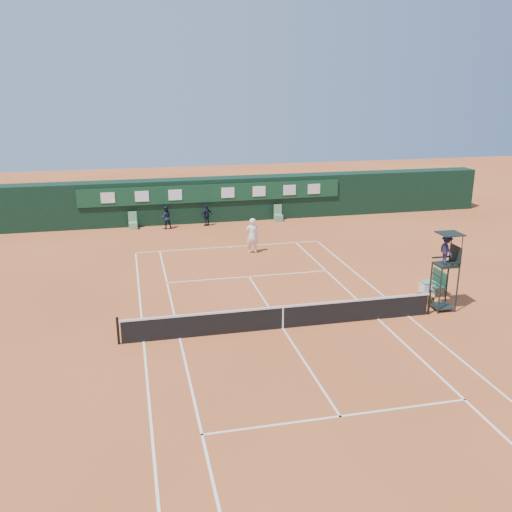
{
  "coord_description": "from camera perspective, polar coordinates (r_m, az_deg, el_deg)",
  "views": [
    {
      "loc": [
        -5.7,
        -20.17,
        9.56
      ],
      "look_at": [
        0.27,
        6.0,
        1.2
      ],
      "focal_mm": 40.0,
      "sensor_mm": 36.0,
      "label": 1
    }
  ],
  "objects": [
    {
      "name": "ground",
      "position": [
        23.04,
        2.68,
        -7.24
      ],
      "size": [
        90.0,
        90.0,
        0.0
      ],
      "primitive_type": "plane",
      "color": "#C45D2E",
      "rests_on": "ground"
    },
    {
      "name": "court_lines",
      "position": [
        23.04,
        2.68,
        -7.23
      ],
      "size": [
        11.05,
        23.85,
        0.01
      ],
      "color": "silver",
      "rests_on": "ground"
    },
    {
      "name": "tennis_net",
      "position": [
        22.83,
        2.7,
        -6.08
      ],
      "size": [
        12.9,
        0.1,
        1.1
      ],
      "color": "black",
      "rests_on": "ground"
    },
    {
      "name": "back_wall",
      "position": [
        40.14,
        -4.45,
        5.68
      ],
      "size": [
        40.0,
        1.65,
        3.0
      ],
      "color": "black",
      "rests_on": "ground"
    },
    {
      "name": "linesman_chair_left",
      "position": [
        38.78,
        -12.2,
        3.11
      ],
      "size": [
        0.55,
        0.5,
        1.15
      ],
      "color": "#63986A",
      "rests_on": "ground"
    },
    {
      "name": "linesman_chair_right",
      "position": [
        40.09,
        2.24,
        3.96
      ],
      "size": [
        0.55,
        0.5,
        1.15
      ],
      "color": "#5D8E66",
      "rests_on": "ground"
    },
    {
      "name": "umpire_chair",
      "position": [
        25.29,
        18.53,
        0.07
      ],
      "size": [
        0.96,
        0.95,
        3.42
      ],
      "color": "black",
      "rests_on": "ground"
    },
    {
      "name": "player_bench",
      "position": [
        27.72,
        17.62,
        -2.42
      ],
      "size": [
        0.55,
        1.2,
        1.1
      ],
      "color": "#173A27",
      "rests_on": "ground"
    },
    {
      "name": "tennis_bag",
      "position": [
        26.69,
        16.51,
        -4.1
      ],
      "size": [
        0.6,
        0.87,
        0.3
      ],
      "primitive_type": "cube",
      "rotation": [
        0.0,
        0.0,
        0.35
      ],
      "color": "black",
      "rests_on": "ground"
    },
    {
      "name": "cooler",
      "position": [
        27.53,
        16.74,
        -3.07
      ],
      "size": [
        0.57,
        0.57,
        0.65
      ],
      "color": "silver",
      "rests_on": "ground"
    },
    {
      "name": "tennis_ball",
      "position": [
        31.09,
        -1.23,
        -0.56
      ],
      "size": [
        0.06,
        0.06,
        0.06
      ],
      "primitive_type": "sphere",
      "color": "yellow",
      "rests_on": "ground"
    },
    {
      "name": "player",
      "position": [
        32.47,
        -0.39,
        2.05
      ],
      "size": [
        0.78,
        0.54,
        2.04
      ],
      "primitive_type": "imported",
      "rotation": [
        0.0,
        0.0,
        3.07
      ],
      "color": "white",
      "rests_on": "ground"
    },
    {
      "name": "ball_kid_left",
      "position": [
        38.32,
        -8.99,
        3.84
      ],
      "size": [
        0.85,
        0.71,
        1.57
      ],
      "primitive_type": "imported",
      "rotation": [
        0.0,
        0.0,
        3.3
      ],
      "color": "black",
      "rests_on": "ground"
    },
    {
      "name": "ball_kid_right",
      "position": [
        38.82,
        -4.94,
        4.09
      ],
      "size": [
        0.92,
        0.71,
        1.46
      ],
      "primitive_type": "imported",
      "rotation": [
        0.0,
        0.0,
        3.62
      ],
      "color": "black",
      "rests_on": "ground"
    }
  ]
}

